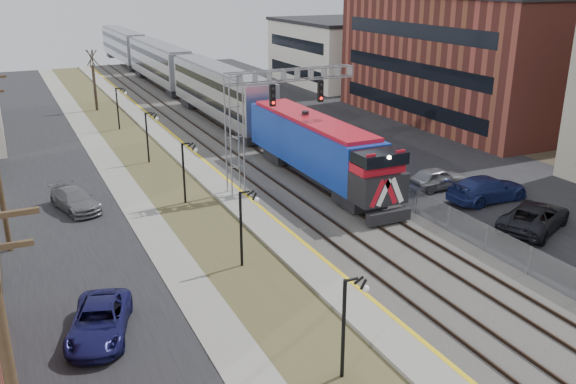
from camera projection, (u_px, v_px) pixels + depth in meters
street_west at (52, 187)px, 42.18m from camera, size 7.00×120.00×0.04m
sidewalk at (118, 178)px, 43.99m from camera, size 2.00×120.00×0.08m
grass_median at (159, 173)px, 45.21m from camera, size 4.00×120.00×0.06m
platform at (197, 167)px, 46.39m from camera, size 2.00×120.00×0.24m
ballast_bed at (258, 159)px, 48.42m from camera, size 8.00×120.00×0.20m
parking_lot at (384, 143)px, 53.29m from camera, size 16.00×120.00×0.04m
platform_edge at (208, 164)px, 46.70m from camera, size 0.24×120.00×0.01m
track_near at (234, 160)px, 47.55m from camera, size 1.58×120.00×0.15m
track_far at (275, 155)px, 48.96m from camera, size 1.58×120.00×0.15m
train at (177, 73)px, 72.29m from camera, size 3.00×85.85×5.33m
signal_gantry at (259, 111)px, 39.49m from camera, size 9.00×1.07×8.15m
lampposts at (239, 228)px, 30.32m from camera, size 0.14×62.14×4.00m
fence at (305, 145)px, 49.88m from camera, size 0.04×120.00×1.60m
buildings_east at (546, 67)px, 53.59m from camera, size 16.00×76.00×15.00m
bare_trees at (25, 139)px, 44.14m from camera, size 12.30×42.30×5.95m
car_lot_c at (534, 217)px, 34.88m from camera, size 6.30×4.78×1.59m
car_lot_d at (487, 189)px, 39.34m from camera, size 5.71×2.41×1.65m
car_lot_e at (437, 179)px, 41.60m from camera, size 4.58×2.10×1.52m
car_lot_f at (305, 129)px, 55.21m from camera, size 4.65×1.64×1.53m
car_street_a at (99, 322)px, 24.54m from camera, size 3.52×5.22×1.33m
car_street_b at (75, 200)px, 37.89m from camera, size 3.05×4.94×1.34m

